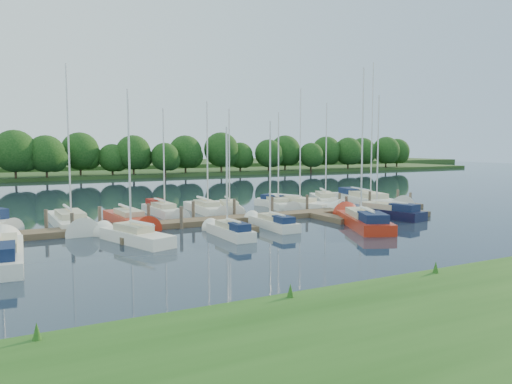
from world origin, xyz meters
name	(u,v)px	position (x,y,z in m)	size (l,w,h in m)	color
ground	(274,241)	(0.00, 0.00, 0.00)	(260.00, 260.00, 0.00)	#192533
dock	(225,221)	(0.00, 7.31, 0.20)	(40.00, 6.00, 0.40)	brown
mooring_pilings	(219,214)	(0.00, 8.43, 0.60)	(38.24, 2.84, 2.00)	#473D33
far_shore	(81,173)	(0.00, 75.00, 0.30)	(180.00, 30.00, 0.60)	#1D3D17
distant_hill	(64,166)	(0.00, 100.00, 0.70)	(220.00, 40.00, 1.40)	#3A5625
treeline	(94,155)	(0.47, 62.46, 4.08)	(145.46, 9.48, 8.27)	#38281C
sailboat_n_2	(71,223)	(-10.28, 11.41, 0.27)	(2.43, 9.43, 11.90)	white
sailboat_n_3	(129,220)	(-6.24, 10.71, 0.27)	(2.34, 8.10, 10.27)	#B72410
sailboat_n_4	(163,211)	(-2.62, 14.04, 0.32)	(1.95, 7.14, 9.19)	white
sailboat_n_5	(207,210)	(1.19, 13.71, 0.27)	(2.03, 7.76, 9.89)	white
sailboat_n_6	(229,209)	(3.15, 13.35, 0.27)	(3.39, 7.33, 9.29)	white
sailboat_n_7	(277,205)	(8.38, 13.89, 0.27)	(2.71, 7.29, 9.16)	white
sailboat_n_8	(296,205)	(9.84, 12.89, 0.31)	(5.08, 8.87, 11.33)	white
sailboat_n_9	(325,201)	(14.14, 14.34, 0.28)	(4.67, 7.88, 10.36)	white
sailboat_n_10	(368,201)	(17.55, 11.86, 0.33)	(4.41, 11.41, 14.20)	white
sailboat_s_0	(0,256)	(-14.96, 1.50, 0.33)	(2.52, 9.08, 11.56)	white
sailboat_s_1	(133,238)	(-7.76, 3.50, 0.28)	(3.36, 6.86, 8.97)	white
sailboat_s_2	(229,232)	(-1.87, 2.47, 0.32)	(1.35, 5.56, 7.35)	white
sailboat_s_3	(272,224)	(2.25, 4.14, 0.31)	(1.55, 6.05, 7.84)	white
sailboat_s_4	(362,222)	(8.33, 1.68, 0.33)	(5.28, 9.06, 11.77)	#B72410
sailboat_s_5	(381,213)	(12.80, 4.73, 0.33)	(3.47, 8.06, 10.28)	black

